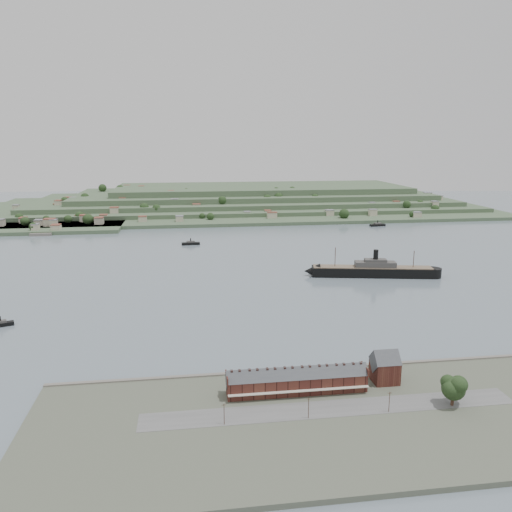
{
  "coord_description": "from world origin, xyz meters",
  "views": [
    {
      "loc": [
        -50.6,
        -342.78,
        98.37
      ],
      "look_at": [
        1.47,
        30.0,
        11.16
      ],
      "focal_mm": 35.0,
      "sensor_mm": 36.0,
      "label": 1
    }
  ],
  "objects": [
    {
      "name": "fig_tree",
      "position": [
        45.56,
        -186.14,
        9.4
      ],
      "size": [
        10.87,
        9.41,
        12.13
      ],
      "color": "#412A1E",
      "rests_on": "ground"
    },
    {
      "name": "ground",
      "position": [
        0.0,
        0.0,
        0.0
      ],
      "size": [
        1400.0,
        1400.0,
        0.0
      ],
      "primitive_type": "plane",
      "color": "slate",
      "rests_on": "ground"
    },
    {
      "name": "gabled_building",
      "position": [
        27.5,
        -164.0,
        8.19
      ],
      "size": [
        10.4,
        10.18,
        14.09
      ],
      "color": "#411B17",
      "rests_on": "ground"
    },
    {
      "name": "far_peninsula",
      "position": [
        27.91,
        393.1,
        11.88
      ],
      "size": [
        760.0,
        309.0,
        30.0
      ],
      "color": "#3A5337",
      "rests_on": "ground"
    },
    {
      "name": "tugboat",
      "position": [
        -152.6,
        -71.16,
        1.44
      ],
      "size": [
        13.46,
        8.0,
        5.89
      ],
      "color": "black",
      "rests_on": "ground"
    },
    {
      "name": "terrace_row",
      "position": [
        -10.0,
        -168.02,
        6.84
      ],
      "size": [
        55.6,
        9.8,
        11.07
      ],
      "color": "#411B17",
      "rests_on": "ground"
    },
    {
      "name": "steamship",
      "position": [
        81.89,
        -0.46,
        4.47
      ],
      "size": [
        100.27,
        29.6,
        24.22
      ],
      "color": "black",
      "rests_on": "ground"
    },
    {
      "name": "near_shore",
      "position": [
        0.0,
        -186.75,
        1.01
      ],
      "size": [
        220.0,
        80.0,
        2.6
      ],
      "color": "#4C5142",
      "rests_on": "ground"
    },
    {
      "name": "ferry_east",
      "position": [
        171.99,
        212.82,
        1.67
      ],
      "size": [
        19.01,
        7.42,
        6.94
      ],
      "color": "black",
      "rests_on": "ground"
    },
    {
      "name": "ferry_west",
      "position": [
        -47.84,
        134.1,
        1.57
      ],
      "size": [
        17.62,
        5.84,
        6.51
      ],
      "color": "black",
      "rests_on": "ground"
    }
  ]
}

